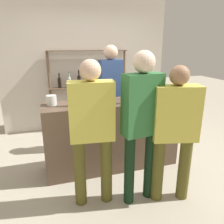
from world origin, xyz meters
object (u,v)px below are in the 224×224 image
at_px(customer_left, 92,125).
at_px(customer_right, 175,127).
at_px(ice_bucket, 108,94).
at_px(server_behind_counter, 111,88).
at_px(counter_bottle_0, 139,90).
at_px(counter_bottle_1, 72,97).
at_px(counter_bottle_4, 151,90).
at_px(cork_jar, 51,100).
at_px(counter_bottle_2, 147,90).
at_px(counter_bottle_3, 124,94).
at_px(wine_glass, 144,93).
at_px(customer_center, 142,118).

distance_m(customer_left, customer_right, 0.92).
bearing_deg(ice_bucket, customer_left, -118.21).
bearing_deg(server_behind_counter, counter_bottle_0, 15.33).
xyz_separation_m(counter_bottle_1, ice_bucket, (0.50, 0.05, -0.02)).
bearing_deg(server_behind_counter, counter_bottle_4, 21.69).
xyz_separation_m(cork_jar, customer_right, (1.27, -0.99, -0.16)).
bearing_deg(ice_bucket, counter_bottle_4, -2.19).
distance_m(counter_bottle_2, counter_bottle_4, 0.11).
distance_m(cork_jar, customer_right, 1.62).
xyz_separation_m(counter_bottle_3, server_behind_counter, (0.05, 0.78, -0.07)).
height_order(counter_bottle_0, counter_bottle_2, counter_bottle_0).
bearing_deg(counter_bottle_0, ice_bucket, -172.47).
height_order(counter_bottle_1, cork_jar, counter_bottle_1).
bearing_deg(customer_left, ice_bucket, -21.53).
distance_m(counter_bottle_2, wine_glass, 0.18).
distance_m(counter_bottle_3, cork_jar, 0.98).
bearing_deg(customer_right, counter_bottle_0, 13.99).
relative_size(ice_bucket, customer_center, 0.13).
distance_m(counter_bottle_1, wine_glass, 1.03).
relative_size(counter_bottle_2, counter_bottle_3, 0.93).
xyz_separation_m(counter_bottle_4, ice_bucket, (-0.65, 0.02, -0.03)).
height_order(counter_bottle_0, counter_bottle_1, counter_bottle_0).
distance_m(counter_bottle_4, server_behind_counter, 0.80).
height_order(ice_bucket, customer_center, customer_center).
xyz_separation_m(counter_bottle_0, customer_right, (-0.00, -0.98, -0.22)).
distance_m(counter_bottle_0, counter_bottle_2, 0.13).
height_order(counter_bottle_0, customer_center, customer_center).
xyz_separation_m(wine_glass, customer_right, (-0.02, -0.86, -0.21)).
height_order(counter_bottle_0, counter_bottle_4, counter_bottle_4).
relative_size(counter_bottle_1, counter_bottle_4, 0.90).
relative_size(counter_bottle_1, cork_jar, 2.37).
xyz_separation_m(counter_bottle_0, customer_center, (-0.37, -0.89, -0.10)).
bearing_deg(counter_bottle_4, server_behind_counter, 120.83).
height_order(wine_glass, cork_jar, wine_glass).
relative_size(cork_jar, customer_center, 0.08).
height_order(counter_bottle_4, cork_jar, counter_bottle_4).
bearing_deg(server_behind_counter, counter_bottle_3, -13.03).
bearing_deg(customer_center, counter_bottle_0, -29.66).
height_order(counter_bottle_1, server_behind_counter, server_behind_counter).
relative_size(counter_bottle_0, customer_center, 0.19).
relative_size(counter_bottle_0, counter_bottle_3, 0.95).
distance_m(counter_bottle_3, customer_center, 0.71).
bearing_deg(customer_center, customer_left, 70.43).
bearing_deg(server_behind_counter, counter_bottle_2, 25.79).
height_order(cork_jar, customer_center, customer_center).
bearing_deg(cork_jar, counter_bottle_3, -12.04).
relative_size(counter_bottle_4, wine_glass, 2.45).
height_order(counter_bottle_0, customer_right, customer_right).
xyz_separation_m(counter_bottle_3, wine_glass, (0.34, 0.07, -0.02)).
xyz_separation_m(counter_bottle_4, wine_glass, (-0.12, -0.03, -0.03)).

